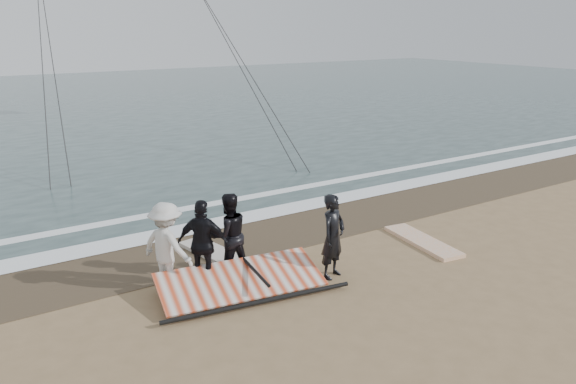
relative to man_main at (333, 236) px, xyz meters
name	(u,v)px	position (x,y,z in m)	size (l,w,h in m)	color
ground	(393,294)	(0.56, -1.40, -0.96)	(120.00, 120.00, 0.00)	#8C704C
sea	(60,106)	(0.56, 31.60, -0.95)	(120.00, 54.00, 0.02)	#233838
wet_sand	(280,230)	(0.56, 3.10, -0.95)	(120.00, 2.80, 0.01)	#4C3D2B
foam_near	(255,215)	(0.56, 4.50, -0.93)	(120.00, 0.90, 0.01)	white
foam_far	(229,201)	(0.56, 6.20, -0.93)	(120.00, 0.45, 0.01)	white
man_main	(333,236)	(0.00, 0.00, 0.00)	(0.70, 0.46, 1.92)	black
board_white	(422,241)	(3.17, 0.32, -0.91)	(0.68, 2.44, 0.10)	silver
board_cream	(218,255)	(-1.67, 2.38, -0.91)	(0.66, 2.48, 0.10)	beige
trio_cluster	(197,242)	(-2.67, 1.32, 0.00)	(2.49, 1.57, 1.94)	black
sail_rig	(235,282)	(-2.15, 0.56, -0.77)	(3.99, 2.17, 0.49)	black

